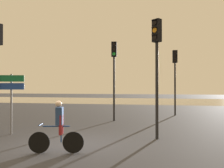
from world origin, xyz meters
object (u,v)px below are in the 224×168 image
at_px(traffic_light_far_right, 175,70).
at_px(cyclist, 58,127).
at_px(traffic_light_near_right, 157,56).
at_px(direction_sign_post, 11,93).
at_px(traffic_light_center, 114,66).

height_order(traffic_light_far_right, cyclist, traffic_light_far_right).
distance_m(traffic_light_far_right, traffic_light_near_right, 8.56).
xyz_separation_m(traffic_light_far_right, direction_sign_post, (-7.20, -8.87, -1.44)).
bearing_deg(cyclist, traffic_light_near_right, -59.44).
relative_size(traffic_light_center, traffic_light_near_right, 1.01).
xyz_separation_m(traffic_light_center, traffic_light_near_right, (2.69, -4.74, -0.03)).
bearing_deg(traffic_light_center, traffic_light_near_right, 110.25).
height_order(traffic_light_near_right, cyclist, traffic_light_near_right).
distance_m(traffic_light_far_right, traffic_light_center, 5.28).
height_order(direction_sign_post, cyclist, direction_sign_post).
relative_size(traffic_light_near_right, cyclist, 2.82).
distance_m(traffic_light_center, traffic_light_near_right, 5.45).
height_order(traffic_light_center, traffic_light_near_right, traffic_light_center).
relative_size(direction_sign_post, cyclist, 1.55).
xyz_separation_m(traffic_light_far_right, cyclist, (-3.95, -11.26, -2.42)).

